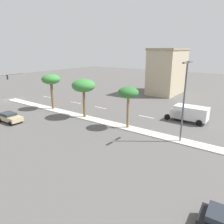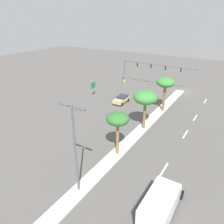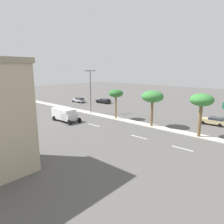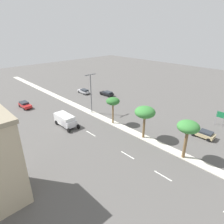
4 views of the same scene
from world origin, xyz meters
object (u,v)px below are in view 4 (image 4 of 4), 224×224
(palm_tree_inboard, at_px, (113,102))
(box_truck, at_px, (66,120))
(street_lamp_outboard, at_px, (91,91))
(sedan_red_leading, at_px, (25,105))
(sedan_silver_rear, at_px, (84,91))
(sedan_black_inboard, at_px, (107,93))
(palm_tree_leading, at_px, (145,113))
(directional_road_sign, at_px, (221,116))
(palm_tree_trailing, at_px, (188,128))
(sedan_tan_outboard, at_px, (204,134))

(palm_tree_inboard, height_order, box_truck, palm_tree_inboard)
(street_lamp_outboard, distance_m, box_truck, 9.38)
(sedan_red_leading, height_order, box_truck, box_truck)
(palm_tree_inboard, relative_size, sedan_silver_rear, 1.28)
(sedan_black_inboard, bearing_deg, street_lamp_outboard, -147.97)
(palm_tree_leading, relative_size, sedan_silver_rear, 1.36)
(directional_road_sign, xyz_separation_m, sedan_black_inboard, (-3.70, 31.04, -1.50))
(palm_tree_leading, distance_m, sedan_red_leading, 32.47)
(sedan_black_inboard, relative_size, sedan_red_leading, 1.02)
(palm_tree_leading, bearing_deg, directional_road_sign, -26.97)
(sedan_black_inboard, bearing_deg, sedan_silver_rear, 120.09)
(palm_tree_trailing, bearing_deg, sedan_silver_rear, 77.72)
(sedan_black_inboard, bearing_deg, box_truck, -155.71)
(palm_tree_leading, relative_size, street_lamp_outboard, 0.65)
(palm_tree_trailing, relative_size, sedan_red_leading, 1.45)
(box_truck, bearing_deg, sedan_tan_outboard, -53.38)
(palm_tree_leading, relative_size, palm_tree_inboard, 1.06)
(palm_tree_leading, distance_m, box_truck, 16.71)
(palm_tree_trailing, height_order, street_lamp_outboard, street_lamp_outboard)
(palm_tree_inboard, bearing_deg, sedan_black_inboard, 51.50)
(sedan_red_leading, xyz_separation_m, box_truck, (2.26, -16.32, 0.53))
(palm_tree_leading, height_order, sedan_black_inboard, palm_tree_leading)
(palm_tree_trailing, xyz_separation_m, sedan_red_leading, (-9.91, 38.70, -4.60))
(palm_tree_trailing, xyz_separation_m, sedan_tan_outboard, (8.63, 0.47, -4.63))
(sedan_tan_outboard, height_order, sedan_red_leading, sedan_red_leading)
(box_truck, bearing_deg, palm_tree_trailing, -71.14)
(directional_road_sign, height_order, street_lamp_outboard, street_lamp_outboard)
(palm_tree_trailing, relative_size, sedan_black_inboard, 1.42)
(palm_tree_leading, bearing_deg, sedan_black_inboard, 62.86)
(palm_tree_trailing, distance_m, street_lamp_outboard, 24.04)
(directional_road_sign, xyz_separation_m, palm_tree_trailing, (-15.84, -0.27, 3.16))
(street_lamp_outboard, relative_size, sedan_tan_outboard, 2.29)
(palm_tree_leading, xyz_separation_m, sedan_red_leading, (-10.19, 30.52, -4.38))
(box_truck, bearing_deg, directional_road_sign, -43.28)
(palm_tree_inboard, height_order, sedan_black_inboard, palm_tree_inboard)
(street_lamp_outboard, distance_m, sedan_tan_outboard, 25.40)
(sedan_tan_outboard, bearing_deg, palm_tree_inboard, 117.57)
(directional_road_sign, height_order, palm_tree_trailing, palm_tree_trailing)
(palm_tree_inboard, bearing_deg, sedan_silver_rear, 69.71)
(directional_road_sign, xyz_separation_m, palm_tree_inboard, (-15.54, 16.16, 2.76))
(palm_tree_trailing, relative_size, sedan_silver_rear, 1.40)
(palm_tree_inboard, distance_m, sedan_black_inboard, 19.48)
(street_lamp_outboard, bearing_deg, box_truck, -168.56)
(sedan_red_leading, distance_m, box_truck, 16.48)
(palm_tree_inboard, xyz_separation_m, sedan_black_inboard, (11.83, 14.88, -4.26))
(directional_road_sign, height_order, sedan_silver_rear, directional_road_sign)
(palm_tree_leading, distance_m, sedan_black_inboard, 26.36)
(palm_tree_inboard, distance_m, box_truck, 10.58)
(palm_tree_trailing, xyz_separation_m, box_truck, (-7.65, 22.38, -4.06))
(sedan_tan_outboard, xyz_separation_m, sedan_red_leading, (-18.54, 38.23, 0.04))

